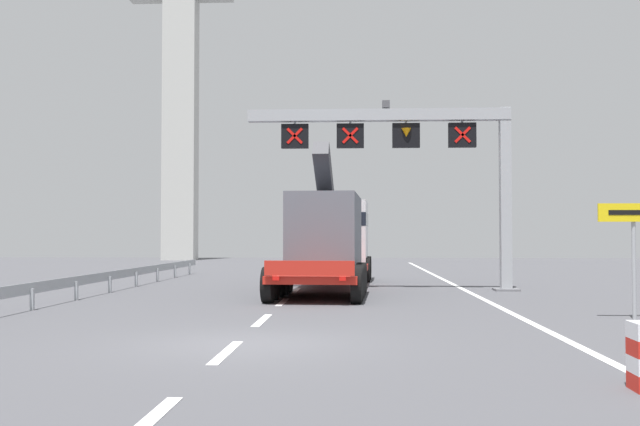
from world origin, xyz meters
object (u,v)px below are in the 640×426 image
overhead_lane_gantry (414,145)px  heavy_haul_truck_red (332,237)px  exit_sign_yellow (634,230)px  bridge_pylon_distant (181,39)px

overhead_lane_gantry → heavy_haul_truck_red: 5.06m
exit_sign_yellow → bridge_pylon_distant: size_ratio=0.08×
overhead_lane_gantry → heavy_haul_truck_red: (-3.20, 1.75, -3.50)m
heavy_haul_truck_red → bridge_pylon_distant: size_ratio=0.38×
overhead_lane_gantry → heavy_haul_truck_red: bearing=151.3°
overhead_lane_gantry → heavy_haul_truck_red: size_ratio=0.72×
overhead_lane_gantry → bridge_pylon_distant: bearing=116.4°
heavy_haul_truck_red → exit_sign_yellow: size_ratio=4.98×
heavy_haul_truck_red → exit_sign_yellow: bearing=-55.3°
bridge_pylon_distant → overhead_lane_gantry: bearing=-63.6°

